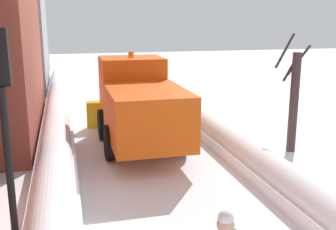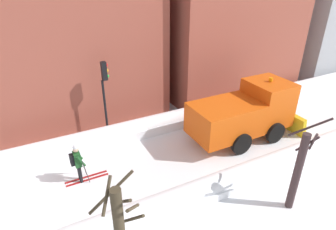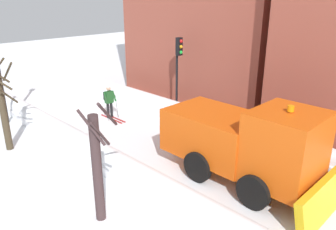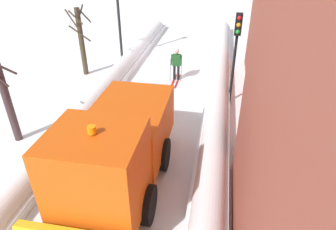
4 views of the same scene
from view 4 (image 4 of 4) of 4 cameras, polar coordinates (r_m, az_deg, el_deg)
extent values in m
plane|color=white|center=(10.75, -6.61, -8.06)|extent=(80.00, 80.00, 0.00)
cube|color=white|center=(10.25, 8.40, -8.67)|extent=(1.10, 36.00, 0.50)
cylinder|color=white|center=(10.09, 8.51, -7.58)|extent=(0.90, 34.20, 0.90)
cube|color=white|center=(11.64, -19.81, -5.43)|extent=(1.10, 36.00, 0.36)
cylinder|color=white|center=(11.54, -19.96, -4.71)|extent=(0.90, 34.20, 0.90)
cube|color=#DB510F|center=(9.82, -7.14, -2.18)|extent=(2.30, 3.40, 1.60)
cube|color=#DB510F|center=(7.60, -13.19, -10.78)|extent=(2.20, 2.00, 2.30)
cube|color=black|center=(6.64, -16.83, -12.75)|extent=(1.85, 0.06, 1.01)
cylinder|color=orange|center=(6.85, -14.42, -2.75)|extent=(0.20, 0.20, 0.18)
cylinder|color=black|center=(8.33, -3.73, -16.82)|extent=(0.25, 1.10, 1.10)
cylinder|color=black|center=(9.04, -18.50, -14.09)|extent=(0.25, 1.10, 1.10)
cylinder|color=black|center=(9.91, -0.73, -7.60)|extent=(0.25, 1.10, 1.10)
cylinder|color=black|center=(10.51, -13.20, -6.01)|extent=(0.25, 1.10, 1.10)
cylinder|color=black|center=(16.42, 2.00, 8.11)|extent=(0.14, 0.14, 0.82)
cylinder|color=black|center=(16.45, 1.23, 8.17)|extent=(0.14, 0.14, 0.82)
cube|color=#1E5123|center=(16.17, 1.65, 10.50)|extent=(0.42, 0.26, 0.62)
cube|color=black|center=(16.36, 1.77, 10.85)|extent=(0.32, 0.16, 0.44)
sphere|color=tan|center=(16.02, 1.68, 12.08)|extent=(0.24, 0.24, 0.24)
sphere|color=silver|center=(15.99, 1.68, 12.42)|extent=(0.22, 0.22, 0.22)
cylinder|color=#1E5123|center=(16.04, 2.53, 10.42)|extent=(0.09, 0.33, 0.56)
cylinder|color=#1E5123|center=(16.11, 0.67, 10.54)|extent=(0.09, 0.33, 0.56)
cube|color=maroon|center=(16.35, 1.84, 6.50)|extent=(0.09, 1.80, 0.03)
cube|color=maroon|center=(16.38, 1.07, 6.56)|extent=(0.09, 1.80, 0.03)
cylinder|color=#262628|center=(16.12, 2.57, 8.39)|extent=(0.02, 0.19, 1.19)
cylinder|color=#262628|center=(16.21, 0.44, 8.55)|extent=(0.02, 0.19, 1.19)
cylinder|color=black|center=(13.90, 12.35, 8.48)|extent=(0.12, 0.12, 3.22)
cube|color=black|center=(13.16, 13.38, 16.58)|extent=(0.28, 0.24, 0.90)
sphere|color=red|center=(12.97, 13.54, 17.64)|extent=(0.18, 0.18, 0.18)
sphere|color=gold|center=(13.03, 13.39, 16.44)|extent=(0.18, 0.18, 0.18)
sphere|color=green|center=(13.10, 13.24, 15.26)|extent=(0.18, 0.18, 0.18)
cylinder|color=black|center=(19.64, -9.44, 18.31)|extent=(0.16, 0.16, 5.27)
cylinder|color=#3F3525|center=(17.37, -16.23, 13.20)|extent=(0.28, 0.28, 3.67)
cylinder|color=#3F3525|center=(16.85, -17.93, 16.98)|extent=(0.98, 0.64, 0.97)
cylinder|color=#3F3525|center=(17.09, -16.38, 18.58)|extent=(0.56, 0.46, 0.77)
cylinder|color=#3F3525|center=(16.83, -17.32, 17.44)|extent=(0.75, 0.11, 0.71)
cylinder|color=#3F3525|center=(16.85, -15.62, 17.80)|extent=(0.08, 1.23, 0.95)
cylinder|color=#3F3525|center=(16.88, -16.51, 14.73)|extent=(0.94, 0.54, 0.97)
cylinder|color=#3D2C2D|center=(12.20, -28.37, 2.15)|extent=(0.28, 0.28, 3.23)
camera|label=1|loc=(19.67, 10.11, 23.06)|focal=43.06mm
camera|label=2|loc=(20.43, -32.39, 30.90)|focal=30.65mm
camera|label=3|loc=(11.76, -74.93, 6.04)|focal=35.42mm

